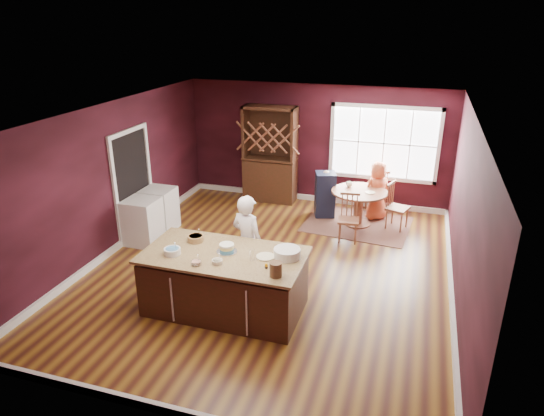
% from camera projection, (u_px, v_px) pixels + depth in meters
% --- Properties ---
extents(room_shell, '(7.00, 7.00, 7.00)m').
position_uv_depth(room_shell, '(270.00, 196.00, 7.91)').
color(room_shell, brown).
rests_on(room_shell, ground).
extents(window, '(2.36, 0.10, 1.66)m').
position_uv_depth(window, '(384.00, 143.00, 10.51)').
color(window, white).
rests_on(window, room_shell).
extents(doorway, '(0.08, 1.26, 2.13)m').
position_uv_depth(doorway, '(133.00, 186.00, 9.38)').
color(doorway, white).
rests_on(doorway, room_shell).
extents(kitchen_island, '(2.34, 1.22, 0.92)m').
position_uv_depth(kitchen_island, '(225.00, 283.00, 7.13)').
color(kitchen_island, '#322312').
rests_on(kitchen_island, ground).
extents(dining_table, '(1.14, 1.14, 0.75)m').
position_uv_depth(dining_table, '(359.00, 201.00, 9.98)').
color(dining_table, '#986335').
rests_on(dining_table, ground).
extents(baker, '(0.66, 0.54, 1.56)m').
position_uv_depth(baker, '(248.00, 242.00, 7.62)').
color(baker, silver).
rests_on(baker, ground).
extents(layer_cake, '(0.30, 0.30, 0.12)m').
position_uv_depth(layer_cake, '(227.00, 248.00, 6.98)').
color(layer_cake, white).
rests_on(layer_cake, kitchen_island).
extents(bowl_blue, '(0.24, 0.24, 0.09)m').
position_uv_depth(bowl_blue, '(172.00, 251.00, 6.92)').
color(bowl_blue, white).
rests_on(bowl_blue, kitchen_island).
extents(bowl_yellow, '(0.24, 0.24, 0.09)m').
position_uv_depth(bowl_yellow, '(196.00, 238.00, 7.32)').
color(bowl_yellow, olive).
rests_on(bowl_yellow, kitchen_island).
extents(bowl_pink, '(0.15, 0.15, 0.06)m').
position_uv_depth(bowl_pink, '(196.00, 263.00, 6.64)').
color(bowl_pink, silver).
rests_on(bowl_pink, kitchen_island).
extents(bowl_olive, '(0.15, 0.15, 0.06)m').
position_uv_depth(bowl_olive, '(217.00, 262.00, 6.67)').
color(bowl_olive, silver).
rests_on(bowl_olive, kitchen_island).
extents(drinking_glass, '(0.08, 0.08, 0.16)m').
position_uv_depth(drinking_glass, '(252.00, 255.00, 6.74)').
color(drinking_glass, silver).
rests_on(drinking_glass, kitchen_island).
extents(dinner_plate, '(0.27, 0.27, 0.02)m').
position_uv_depth(dinner_plate, '(265.00, 257.00, 6.85)').
color(dinner_plate, beige).
rests_on(dinner_plate, kitchen_island).
extents(white_tub, '(0.38, 0.38, 0.13)m').
position_uv_depth(white_tub, '(287.00, 253.00, 6.83)').
color(white_tub, white).
rests_on(white_tub, kitchen_island).
extents(stoneware_crock, '(0.17, 0.17, 0.20)m').
position_uv_depth(stoneware_crock, '(276.00, 269.00, 6.32)').
color(stoneware_crock, brown).
rests_on(stoneware_crock, kitchen_island).
extents(toy_figurine, '(0.04, 0.04, 0.07)m').
position_uv_depth(toy_figurine, '(266.00, 266.00, 6.54)').
color(toy_figurine, '#FFA904').
rests_on(toy_figurine, kitchen_island).
extents(rug, '(2.25, 1.82, 0.01)m').
position_uv_depth(rug, '(357.00, 224.00, 10.18)').
color(rug, brown).
rests_on(rug, ground).
extents(chair_east, '(0.50, 0.51, 0.98)m').
position_uv_depth(chair_east, '(398.00, 206.00, 9.82)').
color(chair_east, brown).
rests_on(chair_east, ground).
extents(chair_south, '(0.44, 0.42, 0.95)m').
position_uv_depth(chair_south, '(348.00, 218.00, 9.29)').
color(chair_south, brown).
rests_on(chair_south, ground).
extents(chair_north, '(0.55, 0.54, 1.01)m').
position_uv_depth(chair_north, '(376.00, 190.00, 10.66)').
color(chair_north, olive).
rests_on(chair_north, ground).
extents(seated_woman, '(0.74, 0.69, 1.26)m').
position_uv_depth(seated_woman, '(377.00, 191.00, 10.25)').
color(seated_woman, '#D35D34').
rests_on(seated_woman, ground).
extents(high_chair, '(0.52, 0.52, 1.02)m').
position_uv_depth(high_chair, '(325.00, 194.00, 10.44)').
color(high_chair, black).
rests_on(high_chair, ground).
extents(toddler, '(0.18, 0.14, 0.26)m').
position_uv_depth(toddler, '(327.00, 179.00, 10.39)').
color(toddler, '#8CA5BF').
rests_on(toddler, high_chair).
extents(table_plate, '(0.20, 0.20, 0.02)m').
position_uv_depth(table_plate, '(370.00, 193.00, 9.79)').
color(table_plate, beige).
rests_on(table_plate, dining_table).
extents(table_cup, '(0.15, 0.15, 0.10)m').
position_uv_depth(table_cup, '(349.00, 184.00, 10.12)').
color(table_cup, white).
rests_on(table_cup, dining_table).
extents(hutch, '(1.21, 0.50, 2.21)m').
position_uv_depth(hutch, '(270.00, 155.00, 11.13)').
color(hutch, black).
rests_on(hutch, ground).
extents(washer, '(0.61, 0.59, 0.88)m').
position_uv_depth(washer, '(143.00, 221.00, 9.22)').
color(washer, white).
rests_on(washer, ground).
extents(dryer, '(0.60, 0.59, 0.88)m').
position_uv_depth(dryer, '(159.00, 209.00, 9.79)').
color(dryer, white).
rests_on(dryer, ground).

